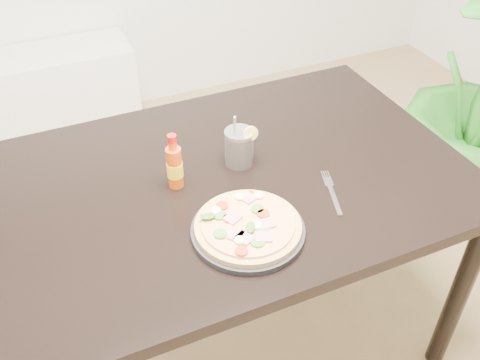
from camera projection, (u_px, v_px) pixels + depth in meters
name	position (u px, v px, depth m)	size (l,w,h in m)	color
dining_table	(223.00, 200.00, 1.57)	(1.40, 0.90, 0.75)	black
plate	(248.00, 231.00, 1.34)	(0.29, 0.29, 0.02)	black
pizza	(247.00, 225.00, 1.33)	(0.27, 0.27, 0.03)	tan
hot_sauce_bottle	(175.00, 166.00, 1.45)	(0.05, 0.05, 0.17)	#DE470D
cola_cup	(239.00, 148.00, 1.54)	(0.09, 0.08, 0.17)	black
fork	(331.00, 191.00, 1.47)	(0.07, 0.18, 0.00)	silver
plant_pot	(459.00, 182.00, 2.51)	(0.28, 0.28, 0.22)	brown
media_console	(0.00, 107.00, 2.77)	(1.40, 0.34, 0.50)	white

